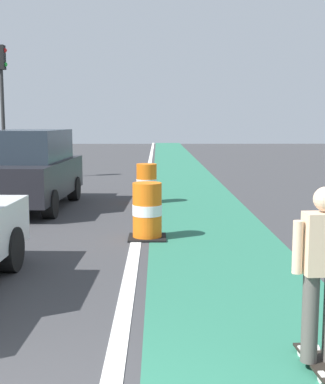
{
  "coord_description": "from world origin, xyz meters",
  "views": [
    {
      "loc": [
        1.3,
        -3.04,
        2.25
      ],
      "look_at": [
        1.39,
        5.46,
        1.1
      ],
      "focal_mm": 48.69,
      "sensor_mm": 36.0,
      "label": 1
    }
  ],
  "objects_px": {
    "traffic_light_corner": "(2,88)",
    "pedestrian_crossing": "(36,155)",
    "skateboarder_on_lane": "(323,273)",
    "parked_suv_second": "(31,169)",
    "traffic_barrel_mid": "(147,184)",
    "traffic_barrel_front": "(147,211)"
  },
  "relations": [
    {
      "from": "parked_suv_second",
      "to": "traffic_light_corner",
      "type": "bearing_deg",
      "value": 111.44
    },
    {
      "from": "skateboarder_on_lane",
      "to": "traffic_barrel_mid",
      "type": "distance_m",
      "value": 10.03
    },
    {
      "from": "traffic_barrel_front",
      "to": "traffic_light_corner",
      "type": "distance_m",
      "value": 12.12
    },
    {
      "from": "parked_suv_second",
      "to": "pedestrian_crossing",
      "type": "relative_size",
      "value": 2.9
    },
    {
      "from": "traffic_barrel_front",
      "to": "traffic_light_corner",
      "type": "height_order",
      "value": "traffic_light_corner"
    },
    {
      "from": "skateboarder_on_lane",
      "to": "parked_suv_second",
      "type": "relative_size",
      "value": 0.36
    },
    {
      "from": "skateboarder_on_lane",
      "to": "pedestrian_crossing",
      "type": "bearing_deg",
      "value": 110.65
    },
    {
      "from": "traffic_light_corner",
      "to": "pedestrian_crossing",
      "type": "relative_size",
      "value": 3.17
    },
    {
      "from": "parked_suv_second",
      "to": "traffic_barrel_mid",
      "type": "height_order",
      "value": "parked_suv_second"
    },
    {
      "from": "skateboarder_on_lane",
      "to": "traffic_barrel_mid",
      "type": "height_order",
      "value": "skateboarder_on_lane"
    },
    {
      "from": "parked_suv_second",
      "to": "pedestrian_crossing",
      "type": "distance_m",
      "value": 8.68
    },
    {
      "from": "traffic_barrel_front",
      "to": "traffic_barrel_mid",
      "type": "distance_m",
      "value": 4.48
    },
    {
      "from": "parked_suv_second",
      "to": "traffic_barrel_front",
      "type": "height_order",
      "value": "parked_suv_second"
    },
    {
      "from": "skateboarder_on_lane",
      "to": "traffic_light_corner",
      "type": "relative_size",
      "value": 0.33
    },
    {
      "from": "parked_suv_second",
      "to": "traffic_barrel_front",
      "type": "relative_size",
      "value": 4.28
    },
    {
      "from": "traffic_barrel_front",
      "to": "traffic_barrel_mid",
      "type": "xyz_separation_m",
      "value": [
        -0.1,
        4.47,
        0.0
      ]
    },
    {
      "from": "traffic_barrel_front",
      "to": "pedestrian_crossing",
      "type": "xyz_separation_m",
      "value": [
        -4.91,
        12.09,
        0.33
      ]
    },
    {
      "from": "skateboarder_on_lane",
      "to": "pedestrian_crossing",
      "type": "distance_m",
      "value": 18.68
    },
    {
      "from": "skateboarder_on_lane",
      "to": "pedestrian_crossing",
      "type": "height_order",
      "value": "skateboarder_on_lane"
    },
    {
      "from": "traffic_light_corner",
      "to": "pedestrian_crossing",
      "type": "bearing_deg",
      "value": 66.64
    },
    {
      "from": "pedestrian_crossing",
      "to": "skateboarder_on_lane",
      "type": "bearing_deg",
      "value": -69.35
    },
    {
      "from": "skateboarder_on_lane",
      "to": "traffic_barrel_front",
      "type": "distance_m",
      "value": 5.65
    }
  ]
}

